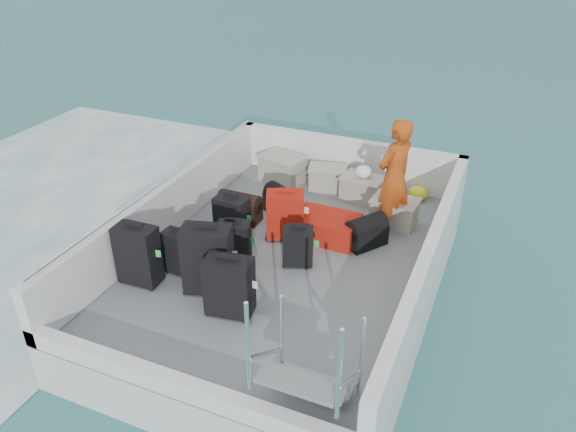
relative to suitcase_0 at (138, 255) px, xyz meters
name	(u,v)px	position (x,y,z in m)	size (l,w,h in m)	color
ground	(287,297)	(1.37, 1.14, -0.99)	(160.00, 160.00, 0.00)	#175353
wake_foam	(13,224)	(-3.43, 1.14, -0.99)	(10.00, 10.00, 0.00)	white
ferry_hull	(287,278)	(1.37, 1.14, -0.69)	(3.60, 5.00, 0.60)	silver
deck	(287,258)	(1.37, 1.14, -0.38)	(3.30, 4.70, 0.02)	slate
deck_fittings	(303,252)	(1.72, 0.82, 0.00)	(3.60, 5.00, 0.90)	white
suitcase_0	(138,255)	(0.00, 0.00, 0.00)	(0.48, 0.27, 0.74)	black
suitcase_1	(180,253)	(0.33, 0.34, -0.09)	(0.38, 0.21, 0.57)	black
suitcase_2	(232,219)	(0.54, 1.26, -0.06)	(0.43, 0.26, 0.62)	black
suitcase_3	(208,260)	(0.82, 0.18, 0.04)	(0.55, 0.32, 0.83)	black
suitcase_4	(234,244)	(0.84, 0.77, -0.08)	(0.39, 0.23, 0.58)	black
suitcase_5	(285,216)	(1.16, 1.58, -0.04)	(0.48, 0.29, 0.66)	#9B180B
suitcase_6	(229,287)	(1.23, -0.09, -0.03)	(0.50, 0.30, 0.69)	black
suitcase_7	(298,247)	(1.56, 1.05, -0.11)	(0.37, 0.21, 0.52)	black
suitcase_8	(326,227)	(1.66, 1.79, -0.21)	(0.54, 0.83, 0.33)	#9B180B
duffel_0	(240,210)	(0.39, 1.76, -0.21)	(0.59, 0.30, 0.32)	black
duffel_1	(281,203)	(0.84, 2.16, -0.21)	(0.50, 0.30, 0.32)	black
duffel_2	(366,234)	(2.19, 1.82, -0.21)	(0.52, 0.30, 0.32)	black
crate_0	(283,169)	(0.43, 3.15, -0.18)	(0.65, 0.45, 0.39)	#ABA795
crate_1	(327,179)	(1.18, 3.17, -0.21)	(0.54, 0.38, 0.33)	#ABA795
crate_2	(362,190)	(1.79, 3.00, -0.20)	(0.58, 0.40, 0.35)	#ABA795
crate_3	(394,213)	(2.40, 2.49, -0.20)	(0.58, 0.40, 0.35)	#ABA795
yellow_bag	(418,193)	(2.56, 3.34, -0.26)	(0.28, 0.26, 0.22)	yellow
white_bag	(363,174)	(1.79, 3.00, 0.07)	(0.24, 0.24, 0.18)	white
passenger	(394,177)	(2.38, 2.34, 0.42)	(0.58, 0.38, 1.58)	#EC5816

